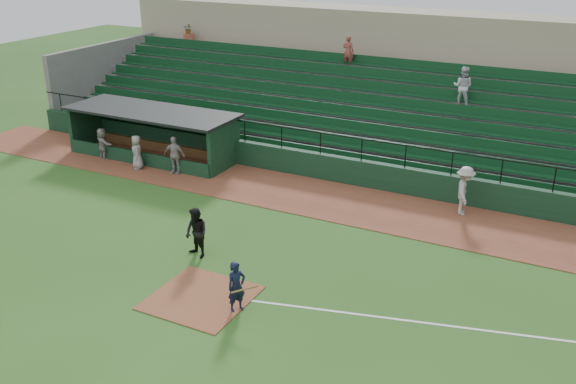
% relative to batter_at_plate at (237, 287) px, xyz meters
% --- Properties ---
extents(ground, '(90.00, 90.00, 0.00)m').
position_rel_batter_at_plate_xyz_m(ground, '(-1.38, 1.07, -0.82)').
color(ground, '#29521A').
rests_on(ground, ground).
extents(warning_track, '(40.00, 4.00, 0.03)m').
position_rel_batter_at_plate_xyz_m(warning_track, '(-1.38, 9.07, -0.80)').
color(warning_track, brown).
rests_on(warning_track, ground).
extents(home_plate_dirt, '(3.00, 3.00, 0.03)m').
position_rel_batter_at_plate_xyz_m(home_plate_dirt, '(-1.38, 0.07, -0.80)').
color(home_plate_dirt, brown).
rests_on(home_plate_dirt, ground).
extents(foul_line, '(17.49, 4.44, 0.01)m').
position_rel_batter_at_plate_xyz_m(foul_line, '(6.62, 2.27, -0.81)').
color(foul_line, white).
rests_on(foul_line, ground).
extents(stadium_structure, '(38.00, 13.08, 6.40)m').
position_rel_batter_at_plate_xyz_m(stadium_structure, '(-1.38, 17.53, 1.48)').
color(stadium_structure, '#10311C').
rests_on(stadium_structure, ground).
extents(dugout, '(8.90, 3.20, 2.42)m').
position_rel_batter_at_plate_xyz_m(dugout, '(-11.13, 10.63, 0.51)').
color(dugout, '#10311C').
rests_on(dugout, ground).
extents(batter_at_plate, '(1.11, 0.72, 1.64)m').
position_rel_batter_at_plate_xyz_m(batter_at_plate, '(0.00, 0.00, 0.00)').
color(batter_at_plate, black).
rests_on(batter_at_plate, ground).
extents(umpire, '(1.06, 0.93, 1.82)m').
position_rel_batter_at_plate_xyz_m(umpire, '(-3.06, 2.33, 0.09)').
color(umpire, black).
rests_on(umpire, ground).
extents(runner, '(1.02, 1.44, 2.01)m').
position_rel_batter_at_plate_xyz_m(runner, '(4.45, 10.20, 0.22)').
color(runner, '#A9A39E').
rests_on(runner, warning_track).
extents(dugout_player_a, '(1.12, 0.62, 1.81)m').
position_rel_batter_at_plate_xyz_m(dugout_player_a, '(-8.68, 8.66, 0.12)').
color(dugout_player_a, '#A9A39E').
rests_on(dugout_player_a, warning_track).
extents(dugout_player_b, '(0.93, 0.94, 1.64)m').
position_rel_batter_at_plate_xyz_m(dugout_player_b, '(-10.70, 8.41, 0.03)').
color(dugout_player_b, gray).
rests_on(dugout_player_b, warning_track).
extents(dugout_player_c, '(1.53, 1.05, 1.59)m').
position_rel_batter_at_plate_xyz_m(dugout_player_c, '(-13.14, 8.73, 0.00)').
color(dugout_player_c, '#9B9691').
rests_on(dugout_player_c, warning_track).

